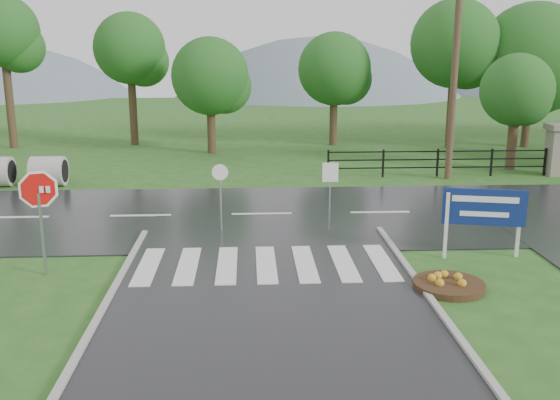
{
  "coord_description": "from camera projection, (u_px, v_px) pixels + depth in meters",
  "views": [
    {
      "loc": [
        -0.44,
        -10.11,
        5.47
      ],
      "look_at": [
        0.41,
        6.0,
        1.5
      ],
      "focal_mm": 40.0,
      "sensor_mm": 36.0,
      "label": 1
    }
  ],
  "objects": [
    {
      "name": "ground",
      "position": [
        275.0,
        362.0,
        11.13
      ],
      "size": [
        120.0,
        120.0,
        0.0
      ],
      "primitive_type": "plane",
      "color": "#295A1E",
      "rests_on": "ground"
    },
    {
      "name": "reg_sign_round",
      "position": [
        220.0,
        189.0,
        18.66
      ],
      "size": [
        0.49,
        0.06,
        2.09
      ],
      "color": "#939399",
      "rests_on": "ground"
    },
    {
      "name": "stop_sign",
      "position": [
        39.0,
        199.0,
        14.93
      ],
      "size": [
        1.18,
        0.41,
        2.78
      ],
      "color": "#939399",
      "rests_on": "ground"
    },
    {
      "name": "crosswalk",
      "position": [
        266.0,
        264.0,
        15.96
      ],
      "size": [
        6.5,
        2.8,
        0.02
      ],
      "color": "silver",
      "rests_on": "ground"
    },
    {
      "name": "estate_billboard",
      "position": [
        484.0,
        211.0,
        16.35
      ],
      "size": [
        2.1,
        0.52,
        1.87
      ],
      "color": "silver",
      "rests_on": "ground"
    },
    {
      "name": "main_road",
      "position": [
        262.0,
        215.0,
        20.83
      ],
      "size": [
        90.0,
        8.0,
        0.04
      ],
      "primitive_type": "cube",
      "color": "black",
      "rests_on": "ground"
    },
    {
      "name": "pillar_west",
      "position": [
        557.0,
        149.0,
        27.02
      ],
      "size": [
        1.0,
        1.0,
        2.24
      ],
      "color": "gray",
      "rests_on": "ground"
    },
    {
      "name": "fence_west",
      "position": [
        438.0,
        160.0,
        26.86
      ],
      "size": [
        9.58,
        0.08,
        1.2
      ],
      "color": "black",
      "rests_on": "ground"
    },
    {
      "name": "hills",
      "position": [
        280.0,
        219.0,
        78.05
      ],
      "size": [
        102.0,
        48.0,
        48.0
      ],
      "color": "slate",
      "rests_on": "ground"
    },
    {
      "name": "flower_bed",
      "position": [
        449.0,
        284.0,
        14.46
      ],
      "size": [
        1.65,
        1.65,
        0.33
      ],
      "color": "#332111",
      "rests_on": "ground"
    },
    {
      "name": "utility_pole_east",
      "position": [
        454.0,
        76.0,
        25.54
      ],
      "size": [
        1.5,
        0.34,
        8.44
      ],
      "color": "#473523",
      "rests_on": "ground"
    },
    {
      "name": "treeline",
      "position": [
        274.0,
        149.0,
        34.45
      ],
      "size": [
        83.2,
        5.2,
        10.0
      ],
      "color": "#1C561A",
      "rests_on": "ground"
    },
    {
      "name": "reg_sign_small",
      "position": [
        330.0,
        183.0,
        18.6
      ],
      "size": [
        0.47,
        0.06,
        2.13
      ],
      "color": "#939399",
      "rests_on": "ground"
    },
    {
      "name": "entrance_tree_left",
      "position": [
        517.0,
        91.0,
        27.84
      ],
      "size": [
        3.24,
        3.24,
        5.22
      ],
      "color": "#3D2B1C",
      "rests_on": "ground"
    }
  ]
}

